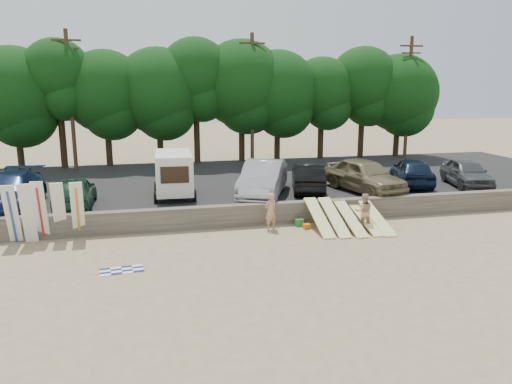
% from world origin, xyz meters
% --- Properties ---
extents(ground, '(120.00, 120.00, 0.00)m').
position_xyz_m(ground, '(0.00, 0.00, 0.00)').
color(ground, tan).
rests_on(ground, ground).
extents(seawall, '(44.00, 0.50, 1.00)m').
position_xyz_m(seawall, '(0.00, 3.00, 0.50)').
color(seawall, '#6B6356').
rests_on(seawall, ground).
extents(parking_lot, '(44.00, 14.50, 0.70)m').
position_xyz_m(parking_lot, '(0.00, 10.50, 0.35)').
color(parking_lot, '#282828').
rests_on(parking_lot, ground).
extents(treeline, '(33.70, 6.54, 8.82)m').
position_xyz_m(treeline, '(-0.13, 17.52, 5.99)').
color(treeline, '#382616').
rests_on(treeline, parking_lot).
extents(utility_poles, '(25.80, 0.26, 9.00)m').
position_xyz_m(utility_poles, '(2.00, 16.00, 5.43)').
color(utility_poles, '#473321').
rests_on(utility_poles, parking_lot).
extents(box_trailer, '(2.14, 3.63, 2.26)m').
position_xyz_m(box_trailer, '(-4.14, 6.55, 1.97)').
color(box_trailer, silver).
rests_on(box_trailer, parking_lot).
extents(car_0, '(2.74, 5.75, 1.62)m').
position_xyz_m(car_0, '(-11.73, 5.90, 1.51)').
color(car_0, '#132242').
rests_on(car_0, parking_lot).
extents(car_1, '(1.72, 4.27, 1.46)m').
position_xyz_m(car_1, '(-8.81, 5.46, 1.43)').
color(car_1, '#153C25').
rests_on(car_1, parking_lot).
extents(car_2, '(3.84, 5.76, 1.79)m').
position_xyz_m(car_2, '(0.32, 5.75, 1.60)').
color(car_2, '#A7A6AB').
rests_on(car_2, parking_lot).
extents(car_3, '(2.70, 4.80, 1.50)m').
position_xyz_m(car_3, '(2.93, 6.38, 1.45)').
color(car_3, black).
rests_on(car_3, parking_lot).
extents(car_4, '(3.21, 5.54, 1.77)m').
position_xyz_m(car_4, '(5.80, 5.49, 1.59)').
color(car_4, '#786B4C').
rests_on(car_4, parking_lot).
extents(car_5, '(3.23, 5.02, 1.59)m').
position_xyz_m(car_5, '(9.14, 6.50, 1.49)').
color(car_5, black).
rests_on(car_5, parking_lot).
extents(car_6, '(2.83, 4.77, 1.52)m').
position_xyz_m(car_6, '(12.01, 5.61, 1.46)').
color(car_6, '#434547').
rests_on(car_6, parking_lot).
extents(surfboard_upright_0, '(0.50, 0.77, 2.52)m').
position_xyz_m(surfboard_upright_0, '(-10.85, 2.44, 1.26)').
color(surfboard_upright_0, white).
rests_on(surfboard_upright_0, ground).
extents(surfboard_upright_1, '(0.51, 0.65, 2.55)m').
position_xyz_m(surfboard_upright_1, '(-10.23, 2.35, 1.27)').
color(surfboard_upright_1, white).
rests_on(surfboard_upright_1, ground).
extents(surfboard_upright_2, '(0.54, 0.57, 2.57)m').
position_xyz_m(surfboard_upright_2, '(-9.81, 2.60, 1.28)').
color(surfboard_upright_2, white).
rests_on(surfboard_upright_2, ground).
extents(surfboard_upright_3, '(0.56, 0.87, 2.50)m').
position_xyz_m(surfboard_upright_3, '(-9.09, 2.64, 1.25)').
color(surfboard_upright_3, white).
rests_on(surfboard_upright_3, ground).
extents(surfboard_upright_4, '(0.58, 0.85, 2.51)m').
position_xyz_m(surfboard_upright_4, '(-8.36, 2.55, 1.25)').
color(surfboard_upright_4, white).
rests_on(surfboard_upright_4, ground).
extents(surfboard_low_0, '(0.56, 2.82, 1.17)m').
position_xyz_m(surfboard_low_0, '(1.86, 1.58, 0.58)').
color(surfboard_low_0, '#F1EA98').
rests_on(surfboard_low_0, ground).
extents(surfboard_low_1, '(0.56, 2.82, 1.16)m').
position_xyz_m(surfboard_low_1, '(2.54, 1.49, 0.58)').
color(surfboard_low_1, '#F1EA98').
rests_on(surfboard_low_1, ground).
extents(surfboard_low_2, '(0.56, 2.87, 1.01)m').
position_xyz_m(surfboard_low_2, '(3.26, 1.40, 0.50)').
color(surfboard_low_2, '#F1EA98').
rests_on(surfboard_low_2, ground).
extents(surfboard_low_3, '(0.56, 2.92, 0.81)m').
position_xyz_m(surfboard_low_3, '(4.04, 1.44, 0.40)').
color(surfboard_low_3, '#F1EA98').
rests_on(surfboard_low_3, ground).
extents(surfboard_low_4, '(0.56, 2.89, 0.94)m').
position_xyz_m(surfboard_low_4, '(4.50, 1.30, 0.47)').
color(surfboard_low_4, '#F1EA98').
rests_on(surfboard_low_4, ground).
extents(beachgoer_a, '(0.72, 0.61, 1.67)m').
position_xyz_m(beachgoer_a, '(-0.21, 2.16, 0.84)').
color(beachgoer_a, tan).
rests_on(beachgoer_a, ground).
extents(beachgoer_b, '(0.93, 0.80, 1.64)m').
position_xyz_m(beachgoer_b, '(3.82, 1.24, 0.82)').
color(beachgoer_b, tan).
rests_on(beachgoer_b, ground).
extents(cooler, '(0.40, 0.32, 0.32)m').
position_xyz_m(cooler, '(1.20, 2.40, 0.16)').
color(cooler, '#227D2F').
rests_on(cooler, ground).
extents(gear_bag, '(0.33, 0.29, 0.22)m').
position_xyz_m(gear_bag, '(1.40, 1.89, 0.11)').
color(gear_bag, orange).
rests_on(gear_bag, ground).
extents(beach_towel, '(1.64, 1.64, 0.00)m').
position_xyz_m(beach_towel, '(-6.53, -1.48, 0.01)').
color(beach_towel, white).
rests_on(beach_towel, ground).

